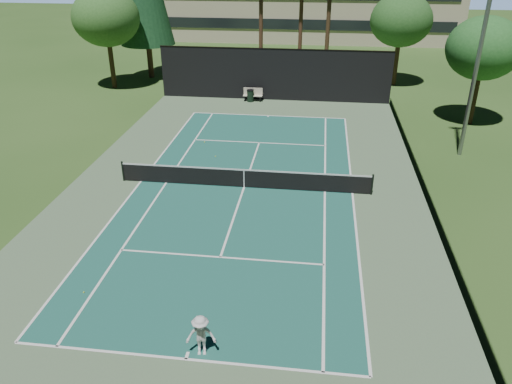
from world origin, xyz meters
TOP-DOWN VIEW (x-y plane):
  - ground at (0.00, 0.00)m, footprint 160.00×160.00m
  - apron_slab at (0.00, 0.00)m, footprint 18.00×32.00m
  - court_surface at (0.00, 0.00)m, footprint 10.97×23.77m
  - court_lines at (0.00, 0.00)m, footprint 11.07×23.87m
  - tennis_net at (0.00, 0.00)m, footprint 12.90×0.10m
  - fence at (0.00, 0.06)m, footprint 18.04×32.05m
  - player at (0.43, -11.57)m, footprint 0.98×0.65m
  - tennis_ball_a at (-4.43, -9.23)m, footprint 0.06×0.06m
  - tennis_ball_b at (-2.27, 3.82)m, footprint 0.07×0.07m
  - tennis_ball_c at (1.59, 1.67)m, footprint 0.07×0.07m
  - tennis_ball_d at (-3.41, 5.99)m, footprint 0.08×0.08m
  - park_bench at (-1.61, 15.52)m, footprint 1.50×0.45m
  - trash_bin at (-1.78, 15.29)m, footprint 0.56×0.56m
  - decid_tree_a at (10.00, 22.00)m, footprint 5.12×5.12m
  - decid_tree_b at (14.00, 12.00)m, footprint 4.80×4.80m
  - decid_tree_c at (-14.00, 18.00)m, footprint 5.44×5.44m
  - campus_building at (0.00, 45.98)m, footprint 40.50×12.50m
  - light_pole at (12.00, 6.00)m, footprint 0.90×0.25m

SIDE VIEW (x-z plane):
  - ground at x=0.00m, z-range 0.00..0.00m
  - apron_slab at x=0.00m, z-range 0.00..0.01m
  - court_surface at x=0.00m, z-range 0.01..0.02m
  - court_lines at x=0.00m, z-range 0.02..0.02m
  - tennis_ball_a at x=-4.43m, z-range 0.00..0.06m
  - tennis_ball_c at x=1.59m, z-range 0.00..0.07m
  - tennis_ball_b at x=-2.27m, z-range 0.00..0.07m
  - tennis_ball_d at x=-3.41m, z-range 0.00..0.08m
  - trash_bin at x=-1.78m, z-range 0.01..0.95m
  - park_bench at x=-1.61m, z-range 0.03..1.06m
  - tennis_net at x=0.00m, z-range 0.01..1.11m
  - player at x=0.43m, z-range 0.00..1.42m
  - fence at x=0.00m, z-range -0.01..4.02m
  - campus_building at x=0.00m, z-range 0.06..8.36m
  - decid_tree_b at x=14.00m, z-range 1.51..8.65m
  - decid_tree_a at x=10.00m, z-range 1.61..9.23m
  - decid_tree_c at x=-14.00m, z-range 1.72..9.81m
  - light_pole at x=12.00m, z-range 0.35..12.57m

